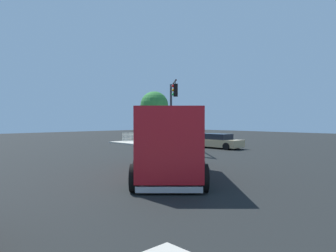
{
  "coord_description": "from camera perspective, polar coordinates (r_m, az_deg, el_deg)",
  "views": [
    {
      "loc": [
        11.42,
        11.62,
        2.57
      ],
      "look_at": [
        1.08,
        0.85,
        2.26
      ],
      "focal_mm": 32.68,
      "sensor_mm": 36.0,
      "label": 1
    }
  ],
  "objects": [
    {
      "name": "ground_plane",
      "position": [
        16.49,
        0.68,
        -7.79
      ],
      "size": [
        100.0,
        100.0,
        0.0
      ],
      "primitive_type": "plane",
      "color": "black"
    },
    {
      "name": "sidewalk_corner_near",
      "position": [
        33.76,
        0.93,
        -3.07
      ],
      "size": [
        10.03,
        10.03,
        0.14
      ],
      "primitive_type": "cube",
      "color": "#B2ADA0",
      "rests_on": "ground"
    },
    {
      "name": "delivery_truck",
      "position": [
        14.1,
        0.15,
        -2.86
      ],
      "size": [
        7.59,
        7.76,
        3.05
      ],
      "color": "#AD141E",
      "rests_on": "ground"
    },
    {
      "name": "traffic_light_primary",
      "position": [
        25.79,
        0.82,
        4.11
      ],
      "size": [
        3.34,
        3.93,
        5.61
      ],
      "color": "#38383D",
      "rests_on": "sidewalk_corner_near"
    },
    {
      "name": "sedan_tan",
      "position": [
        27.89,
        9.34,
        -2.83
      ],
      "size": [
        2.15,
        4.36,
        1.31
      ],
      "color": "tan",
      "rests_on": "ground"
    },
    {
      "name": "pedestrian_near_corner",
      "position": [
        32.78,
        -3.87,
        -1.41
      ],
      "size": [
        0.41,
        0.39,
        1.67
      ],
      "color": "navy",
      "rests_on": "sidewalk_corner_near"
    },
    {
      "name": "pedestrian_crossing",
      "position": [
        33.1,
        2.11,
        -1.31
      ],
      "size": [
        0.34,
        0.49,
        1.74
      ],
      "color": "black",
      "rests_on": "sidewalk_corner_near"
    },
    {
      "name": "picket_fence_run",
      "position": [
        37.25,
        -4.24,
        -1.82
      ],
      "size": [
        6.76,
        0.05,
        0.95
      ],
      "color": "silver",
      "rests_on": "sidewalk_corner_near"
    },
    {
      "name": "shade_tree_near",
      "position": [
        36.44,
        -2.57,
        3.84
      ],
      "size": [
        3.32,
        3.32,
        5.8
      ],
      "color": "brown",
      "rests_on": "sidewalk_corner_near"
    }
  ]
}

